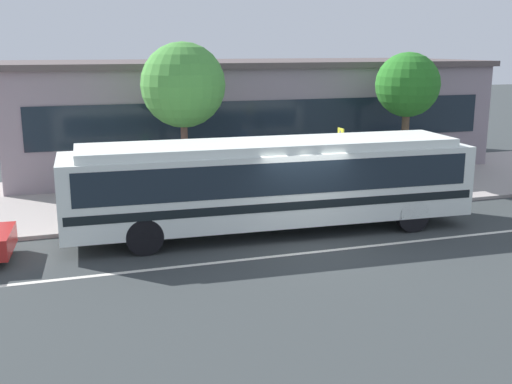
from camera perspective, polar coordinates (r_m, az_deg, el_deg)
name	(u,v)px	position (r m, az deg, el deg)	size (l,w,h in m)	color
ground_plane	(305,243)	(17.65, 4.55, -4.70)	(120.00, 120.00, 0.00)	#34393A
sidewalk_slab	(238,190)	(23.73, -1.62, 0.17)	(60.00, 8.00, 0.12)	#A09692
lane_stripe_center	(317,252)	(16.95, 5.58, -5.47)	(56.00, 0.16, 0.01)	silver
transit_bus	(272,180)	(18.26, 1.44, 1.14)	(12.08, 3.00, 2.74)	silver
pedestrian_waiting_near_sign	(305,177)	(21.13, 4.47, 1.40)	(0.48, 0.48, 1.67)	navy
pedestrian_walking_along_curb	(314,174)	(21.58, 5.36, 1.65)	(0.47, 0.47, 1.68)	#7C5F50
pedestrian_standing_by_tree	(185,183)	(20.19, -6.54, 0.82)	(0.41, 0.41, 1.69)	#3E303C
bus_stop_sign	(340,157)	(20.92, 7.71, 3.20)	(0.08, 0.44, 2.66)	gray
street_tree_near_stop	(183,85)	(21.71, -6.71, 9.67)	(2.91, 2.91, 5.46)	brown
street_tree_mid_block	(408,86)	(25.26, 13.72, 9.45)	(2.51, 2.51, 5.09)	brown
station_building	(246,113)	(28.79, -0.90, 7.21)	(21.11, 7.99, 4.78)	gray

